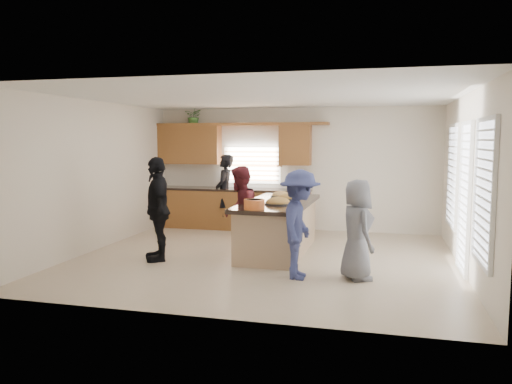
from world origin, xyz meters
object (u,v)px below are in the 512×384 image
(woman_left_front, at_px, (158,209))
(woman_left_back, at_px, (225,192))
(island, at_px, (278,228))
(woman_right_back, at_px, (300,224))
(woman_left_mid, at_px, (240,212))
(salad_bowl, at_px, (254,204))
(woman_right_front, at_px, (357,230))

(woman_left_front, bearing_deg, woman_left_back, 146.66)
(island, distance_m, woman_left_front, 2.22)
(woman_left_back, bearing_deg, woman_left_front, -7.47)
(woman_left_front, height_order, woman_right_back, woman_left_front)
(island, bearing_deg, woman_right_back, -66.74)
(island, height_order, woman_left_mid, woman_left_mid)
(island, relative_size, woman_left_back, 1.57)
(salad_bowl, relative_size, woman_left_mid, 0.21)
(island, bearing_deg, salad_bowl, -97.01)
(salad_bowl, bearing_deg, woman_left_front, 178.79)
(woman_left_back, distance_m, woman_right_front, 4.75)
(woman_right_front, bearing_deg, woman_left_back, 16.66)
(island, distance_m, woman_left_mid, 0.85)
(woman_left_back, bearing_deg, island, 35.58)
(salad_bowl, bearing_deg, woman_right_front, -11.38)
(island, height_order, woman_left_front, woman_left_front)
(woman_left_front, distance_m, woman_right_front, 3.41)
(woman_right_back, bearing_deg, island, 21.75)
(salad_bowl, xyz_separation_m, woman_right_front, (1.66, -0.33, -0.29))
(woman_left_front, bearing_deg, woman_left_mid, 85.15)
(island, distance_m, salad_bowl, 1.29)
(island, height_order, woman_right_front, woman_right_front)
(island, relative_size, woman_left_mid, 1.69)
(woman_left_mid, height_order, woman_right_back, woman_right_back)
(woman_right_front, bearing_deg, salad_bowl, 53.07)
(salad_bowl, bearing_deg, woman_right_back, -30.69)
(woman_right_back, height_order, woman_right_front, woman_right_back)
(woman_left_mid, relative_size, woman_right_front, 1.08)
(salad_bowl, distance_m, woman_right_back, 0.98)
(woman_left_front, xyz_separation_m, woman_right_back, (2.55, -0.53, -0.07))
(woman_left_back, bearing_deg, woman_right_back, 28.72)
(woman_left_mid, distance_m, woman_right_front, 2.31)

